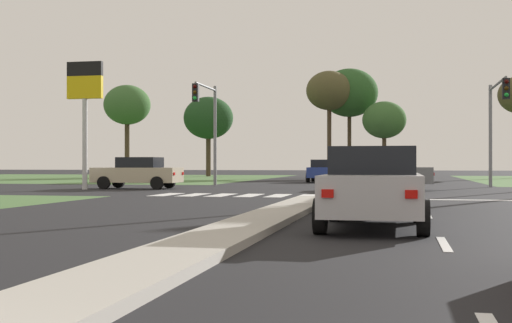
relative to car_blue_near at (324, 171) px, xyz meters
name	(u,v)px	position (x,y,z in m)	size (l,w,h in m)	color
ground_plane	(336,191)	(2.22, -15.28, -0.79)	(200.00, 200.00, 0.00)	black
grass_verge_far_left	(74,178)	(-23.28, 9.22, -0.78)	(35.00, 35.00, 0.01)	#476B38
median_island_near	(245,227)	(2.22, -34.28, -0.72)	(1.20, 22.00, 0.14)	#ADA89E
median_island_far	(364,178)	(2.22, 9.72, -0.72)	(1.20, 36.00, 0.14)	gray
lane_dash_second	(444,244)	(5.72, -35.70, -0.78)	(0.14, 2.00, 0.01)	silver
lane_dash_third	(428,215)	(5.72, -29.70, -0.78)	(0.14, 2.00, 0.01)	silver
lane_dash_fourth	(420,202)	(5.72, -23.70, -0.78)	(0.14, 2.00, 0.01)	silver
lane_dash_fifth	(416,194)	(5.72, -17.70, -0.78)	(0.14, 2.00, 0.01)	silver
stop_bar_near	(428,200)	(6.02, -22.28, -0.78)	(6.40, 0.50, 0.01)	silver
crosswalk_bar_near	(166,195)	(-4.18, -20.48, -0.78)	(0.70, 2.80, 0.01)	silver
crosswalk_bar_second	(194,195)	(-3.03, -20.48, -0.78)	(0.70, 2.80, 0.01)	silver
crosswalk_bar_third	(221,195)	(-1.88, -20.48, -0.78)	(0.70, 2.80, 0.01)	silver
crosswalk_bar_fourth	(250,195)	(-0.73, -20.48, -0.78)	(0.70, 2.80, 0.01)	silver
crosswalk_bar_fifth	(278,196)	(0.42, -20.48, -0.78)	(0.70, 2.80, 0.01)	silver
crosswalk_bar_sixth	(308,196)	(1.57, -20.48, -0.78)	(0.70, 2.80, 0.01)	silver
car_blue_near	(324,171)	(0.00, 0.00, 0.00)	(2.07, 4.46, 1.54)	navy
car_silver_second	(374,187)	(4.55, -33.25, 0.01)	(2.00, 4.37, 1.57)	#B7B7BC
car_black_fifth	(375,181)	(4.39, -27.76, -0.01)	(2.09, 4.56, 1.52)	black
car_grey_seventh	(387,173)	(4.49, -13.90, 0.03)	(4.30, 2.03, 1.61)	slate
car_beige_eighth	(138,173)	(-7.82, -14.47, 0.02)	(4.37, 2.00, 1.58)	#BCAD8E
traffic_signal_far_right	(496,113)	(9.82, -10.82, 3.04)	(0.32, 5.70, 5.45)	gray
traffic_signal_far_left	(208,116)	(-5.38, -10.15, 3.14)	(0.32, 4.19, 5.76)	gray
fuel_price_totem	(85,96)	(-9.91, -16.07, 3.76)	(1.80, 0.24, 6.22)	silver
treeline_near	(127,105)	(-20.83, 15.34, 6.14)	(4.53, 4.53, 8.92)	#423323
treeline_second	(208,118)	(-13.63, 18.89, 5.03)	(4.97, 4.97, 7.97)	#423323
treeline_third	(329,91)	(-1.25, 16.06, 7.17)	(4.26, 4.26, 9.84)	#423323
treeline_fourth	(349,93)	(0.47, 17.90, 7.15)	(5.37, 5.37, 10.25)	#423323
treeline_fifth	(384,120)	(3.77, 15.14, 4.36)	(3.90, 3.90, 6.85)	#423323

